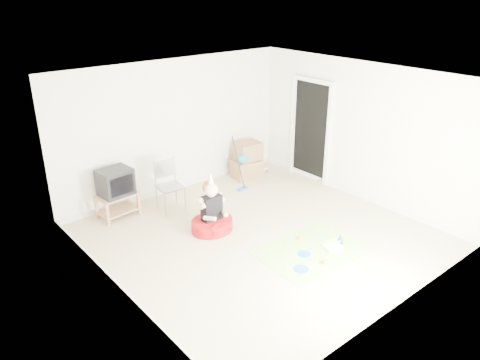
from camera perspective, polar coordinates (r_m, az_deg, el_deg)
ground at (r=7.83m, az=2.45°, el=-6.77°), size 5.00×5.00×0.00m
doorway_recess at (r=9.84m, az=8.64°, el=5.85°), size 0.02×0.90×2.05m
tv_stand at (r=8.61m, az=-14.69°, el=-2.74°), size 0.72×0.49×0.43m
crt_tv at (r=8.44m, az=-14.97°, el=-0.23°), size 0.59×0.50×0.47m
folding_chair at (r=8.55m, az=-8.51°, el=-0.84°), size 0.48×0.46×0.96m
cardboard_boxes at (r=9.98m, az=0.87°, el=2.34°), size 0.66×0.54×0.76m
floor_mop at (r=9.40m, az=0.30°, el=0.33°), size 0.27×0.36×1.06m
book_pile at (r=10.41m, az=2.52°, el=1.34°), size 0.23×0.28×0.09m
seated_woman at (r=7.89m, az=-3.45°, el=-4.68°), size 0.75×0.75×1.05m
party_mat at (r=7.50m, az=8.61°, el=-8.48°), size 1.69×1.26×0.01m
birthday_cake at (r=7.57m, az=11.22°, el=-8.06°), size 0.30×0.27×0.13m
blue_plate_near at (r=7.38m, az=7.84°, el=-8.92°), size 0.21×0.21×0.01m
blue_plate_far at (r=7.03m, az=7.47°, el=-10.70°), size 0.28×0.28×0.01m
orange_cup_near at (r=7.73m, az=7.35°, el=-7.04°), size 0.07×0.07×0.07m
orange_cup_far at (r=7.18m, az=10.22°, el=-9.78°), size 0.09×0.09×0.07m
blue_party_hat at (r=7.74m, az=12.14°, el=-6.98°), size 0.14×0.14×0.16m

